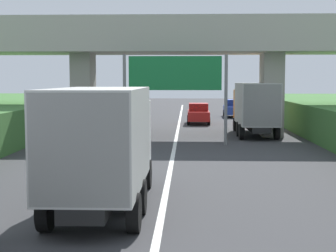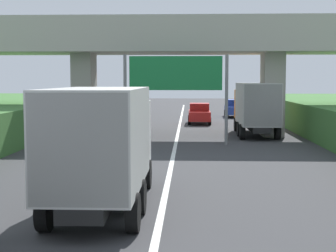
{
  "view_description": "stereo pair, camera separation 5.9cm",
  "coord_description": "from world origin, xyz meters",
  "px_view_note": "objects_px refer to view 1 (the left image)",
  "views": [
    {
      "loc": [
        0.7,
        0.22,
        3.67
      ],
      "look_at": [
        0.0,
        18.58,
        2.0
      ],
      "focal_mm": 54.88,
      "sensor_mm": 36.0,
      "label": 1
    },
    {
      "loc": [
        0.75,
        0.22,
        3.67
      ],
      "look_at": [
        0.0,
        18.58,
        2.0
      ],
      "focal_mm": 54.88,
      "sensor_mm": 36.0,
      "label": 2
    }
  ],
  "objects_px": {
    "truck_white": "(104,141)",
    "car_red": "(198,114)",
    "overhead_highway_sign": "(175,79)",
    "car_blue": "(234,108)",
    "truck_orange": "(255,106)"
  },
  "relations": [
    {
      "from": "truck_white",
      "to": "car_red",
      "type": "height_order",
      "value": "truck_white"
    },
    {
      "from": "overhead_highway_sign",
      "to": "car_blue",
      "type": "bearing_deg",
      "value": 76.37
    },
    {
      "from": "car_red",
      "to": "overhead_highway_sign",
      "type": "bearing_deg",
      "value": -96.72
    },
    {
      "from": "truck_white",
      "to": "truck_orange",
      "type": "relative_size",
      "value": 1.0
    },
    {
      "from": "truck_white",
      "to": "car_blue",
      "type": "distance_m",
      "value": 36.75
    },
    {
      "from": "truck_white",
      "to": "car_blue",
      "type": "height_order",
      "value": "truck_white"
    },
    {
      "from": "overhead_highway_sign",
      "to": "car_red",
      "type": "relative_size",
      "value": 1.43
    },
    {
      "from": "car_red",
      "to": "car_blue",
      "type": "distance_m",
      "value": 8.75
    },
    {
      "from": "truck_orange",
      "to": "car_blue",
      "type": "height_order",
      "value": "truck_orange"
    },
    {
      "from": "car_red",
      "to": "car_blue",
      "type": "xyz_separation_m",
      "value": [
        3.63,
        7.97,
        0.0
      ]
    },
    {
      "from": "car_red",
      "to": "car_blue",
      "type": "bearing_deg",
      "value": 65.52
    },
    {
      "from": "overhead_highway_sign",
      "to": "car_red",
      "type": "bearing_deg",
      "value": 83.28
    },
    {
      "from": "truck_white",
      "to": "car_red",
      "type": "xyz_separation_m",
      "value": [
        3.25,
        28.12,
        -1.08
      ]
    },
    {
      "from": "truck_orange",
      "to": "car_red",
      "type": "xyz_separation_m",
      "value": [
        -3.49,
        8.74,
        -1.08
      ]
    },
    {
      "from": "car_red",
      "to": "truck_orange",
      "type": "bearing_deg",
      "value": -68.25
    }
  ]
}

